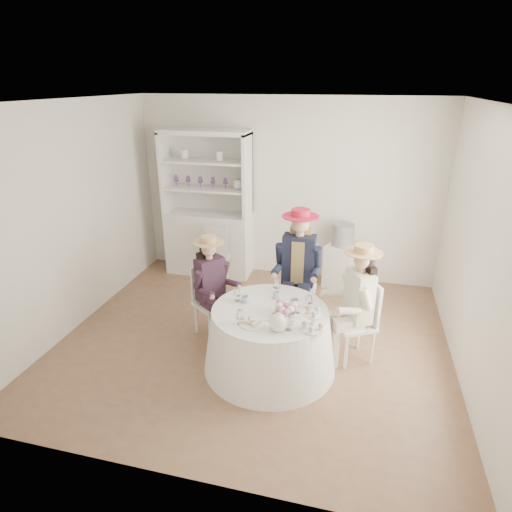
# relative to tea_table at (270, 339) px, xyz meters

# --- Properties ---
(ground) EXTENTS (4.50, 4.50, 0.00)m
(ground) POSITION_rel_tea_table_xyz_m (-0.29, 0.45, -0.35)
(ground) COLOR brown
(ground) RESTS_ON ground
(ceiling) EXTENTS (4.50, 4.50, 0.00)m
(ceiling) POSITION_rel_tea_table_xyz_m (-0.29, 0.45, 2.35)
(ceiling) COLOR white
(ceiling) RESTS_ON wall_back
(wall_back) EXTENTS (4.50, 0.00, 4.50)m
(wall_back) POSITION_rel_tea_table_xyz_m (-0.29, 2.45, 1.00)
(wall_back) COLOR silver
(wall_back) RESTS_ON ground
(wall_front) EXTENTS (4.50, 0.00, 4.50)m
(wall_front) POSITION_rel_tea_table_xyz_m (-0.29, -1.55, 1.00)
(wall_front) COLOR silver
(wall_front) RESTS_ON ground
(wall_left) EXTENTS (0.00, 4.50, 4.50)m
(wall_left) POSITION_rel_tea_table_xyz_m (-2.54, 0.45, 1.00)
(wall_left) COLOR silver
(wall_left) RESTS_ON ground
(wall_right) EXTENTS (0.00, 4.50, 4.50)m
(wall_right) POSITION_rel_tea_table_xyz_m (1.96, 0.45, 1.00)
(wall_right) COLOR silver
(wall_right) RESTS_ON ground
(tea_table) EXTENTS (1.41, 1.41, 0.70)m
(tea_table) POSITION_rel_tea_table_xyz_m (0.00, 0.00, 0.00)
(tea_table) COLOR white
(tea_table) RESTS_ON ground
(hutch) EXTENTS (1.48, 0.91, 2.23)m
(hutch) POSITION_rel_tea_table_xyz_m (-1.46, 2.22, 0.45)
(hutch) COLOR silver
(hutch) RESTS_ON ground
(side_table) EXTENTS (0.52, 0.52, 0.65)m
(side_table) POSITION_rel_tea_table_xyz_m (0.61, 2.20, -0.02)
(side_table) COLOR silver
(side_table) RESTS_ON ground
(hatbox) EXTENTS (0.34, 0.34, 0.32)m
(hatbox) POSITION_rel_tea_table_xyz_m (0.61, 2.20, 0.46)
(hatbox) COLOR black
(hatbox) RESTS_ON side_table
(guest_left) EXTENTS (0.54, 0.51, 1.26)m
(guest_left) POSITION_rel_tea_table_xyz_m (-0.81, 0.47, 0.37)
(guest_left) COLOR silver
(guest_left) RESTS_ON ground
(guest_mid) EXTENTS (0.54, 0.57, 1.52)m
(guest_mid) POSITION_rel_tea_table_xyz_m (0.15, 0.92, 0.51)
(guest_mid) COLOR silver
(guest_mid) RESTS_ON ground
(guest_right) EXTENTS (0.58, 0.53, 1.35)m
(guest_right) POSITION_rel_tea_table_xyz_m (0.86, 0.36, 0.42)
(guest_right) COLOR silver
(guest_right) RESTS_ON ground
(spare_chair) EXTENTS (0.37, 0.37, 0.89)m
(spare_chair) POSITION_rel_tea_table_xyz_m (-1.23, 1.96, 0.13)
(spare_chair) COLOR silver
(spare_chair) RESTS_ON ground
(teacup_a) EXTENTS (0.10, 0.10, 0.07)m
(teacup_a) POSITION_rel_tea_table_xyz_m (-0.29, 0.09, 0.38)
(teacup_a) COLOR white
(teacup_a) RESTS_ON tea_table
(teacup_b) EXTENTS (0.08, 0.08, 0.06)m
(teacup_b) POSITION_rel_tea_table_xyz_m (0.00, 0.26, 0.38)
(teacup_b) COLOR white
(teacup_b) RESTS_ON tea_table
(teacup_c) EXTENTS (0.10, 0.10, 0.07)m
(teacup_c) POSITION_rel_tea_table_xyz_m (0.23, 0.13, 0.39)
(teacup_c) COLOR white
(teacup_c) RESTS_ON tea_table
(flower_bowl) EXTENTS (0.26, 0.26, 0.05)m
(flower_bowl) POSITION_rel_tea_table_xyz_m (0.17, -0.10, 0.38)
(flower_bowl) COLOR white
(flower_bowl) RESTS_ON tea_table
(flower_arrangement) EXTENTS (0.20, 0.19, 0.07)m
(flower_arrangement) POSITION_rel_tea_table_xyz_m (0.18, -0.08, 0.44)
(flower_arrangement) COLOR #D269A0
(flower_arrangement) RESTS_ON tea_table
(table_teapot) EXTENTS (0.25, 0.18, 0.19)m
(table_teapot) POSITION_rel_tea_table_xyz_m (0.16, -0.35, 0.43)
(table_teapot) COLOR white
(table_teapot) RESTS_ON tea_table
(sandwich_plate) EXTENTS (0.26, 0.26, 0.06)m
(sandwich_plate) POSITION_rel_tea_table_xyz_m (-0.11, -0.31, 0.37)
(sandwich_plate) COLOR white
(sandwich_plate) RESTS_ON tea_table
(cupcake_stand) EXTENTS (0.23, 0.23, 0.22)m
(cupcake_stand) POSITION_rel_tea_table_xyz_m (0.47, -0.26, 0.43)
(cupcake_stand) COLOR white
(cupcake_stand) RESTS_ON tea_table
(stemware_set) EXTENTS (0.85, 0.82, 0.15)m
(stemware_set) POSITION_rel_tea_table_xyz_m (0.00, -0.00, 0.43)
(stemware_set) COLOR white
(stemware_set) RESTS_ON tea_table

